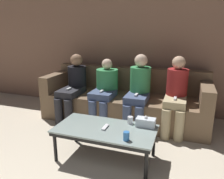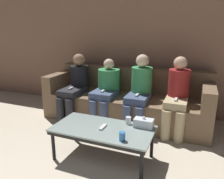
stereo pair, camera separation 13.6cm
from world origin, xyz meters
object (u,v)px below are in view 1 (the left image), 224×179
object	(u,v)px
couch	(125,101)
cup_near_right	(126,136)
seated_person_left_end	(74,85)
seated_person_mid_right	(139,89)
seated_person_mid_left	(105,88)
cup_near_left	(130,120)
game_remote	(105,127)
coffee_table	(105,131)
tissue_box	(146,122)
seated_person_right_end	(176,93)

from	to	relation	value
couch	cup_near_right	xyz separation A→B (m)	(0.43, -1.45, 0.13)
cup_near_right	seated_person_left_end	size ratio (longest dim) A/B	0.09
couch	seated_person_mid_right	bearing A→B (deg)	-37.47
seated_person_mid_left	cup_near_left	bearing A→B (deg)	-52.14
seated_person_left_end	seated_person_mid_right	size ratio (longest dim) A/B	0.96
seated_person_left_end	seated_person_mid_left	distance (m)	0.56
couch	game_remote	xyz separation A→B (m)	(0.13, -1.25, 0.10)
seated_person_mid_left	cup_near_right	bearing A→B (deg)	-60.13
game_remote	coffee_table	bearing A→B (deg)	88.21
coffee_table	game_remote	bearing A→B (deg)	-91.79
couch	seated_person_left_end	world-z (taller)	seated_person_left_end
game_remote	couch	bearing A→B (deg)	95.90
cup_near_left	tissue_box	distance (m)	0.19
couch	seated_person_mid_right	distance (m)	0.46
cup_near_right	seated_person_mid_left	xyz separation A→B (m)	(-0.71, 1.24, 0.12)
seated_person_right_end	coffee_table	bearing A→B (deg)	-124.16
seated_person_mid_right	seated_person_right_end	size ratio (longest dim) A/B	1.01
seated_person_mid_left	seated_person_mid_right	xyz separation A→B (m)	(0.55, -0.00, 0.04)
coffee_table	cup_near_right	bearing A→B (deg)	-32.72
couch	tissue_box	world-z (taller)	couch
couch	seated_person_left_end	distance (m)	0.91
coffee_table	game_remote	xyz separation A→B (m)	(-0.00, -0.00, 0.05)
seated_person_left_end	seated_person_right_end	xyz separation A→B (m)	(1.66, 0.03, 0.01)
couch	seated_person_left_end	bearing A→B (deg)	-163.76
cup_near_left	seated_person_mid_right	xyz separation A→B (m)	(-0.09, 0.83, 0.16)
seated_person_right_end	couch	bearing A→B (deg)	165.50
tissue_box	seated_person_left_end	world-z (taller)	seated_person_left_end
couch	seated_person_mid_right	world-z (taller)	seated_person_mid_right
game_remote	seated_person_mid_right	xyz separation A→B (m)	(0.15, 1.04, 0.20)
seated_person_left_end	seated_person_mid_left	world-z (taller)	seated_person_left_end
seated_person_right_end	tissue_box	bearing A→B (deg)	-108.18
cup_near_left	seated_person_mid_left	size ratio (longest dim) A/B	0.09
coffee_table	seated_person_mid_left	xyz separation A→B (m)	(-0.41, 1.04, 0.21)
seated_person_left_end	seated_person_mid_right	distance (m)	1.11
seated_person_left_end	tissue_box	bearing A→B (deg)	-30.28
tissue_box	seated_person_mid_right	size ratio (longest dim) A/B	0.20
tissue_box	seated_person_right_end	distance (m)	0.89
coffee_table	seated_person_mid_right	world-z (taller)	seated_person_mid_right
seated_person_mid_left	seated_person_mid_right	size ratio (longest dim) A/B	0.91
couch	cup_near_left	bearing A→B (deg)	-70.51
cup_near_left	seated_person_right_end	bearing A→B (deg)	60.57
coffee_table	seated_person_mid_right	distance (m)	1.08
tissue_box	seated_person_mid_left	bearing A→B (deg)	134.66
couch	coffee_table	bearing A→B (deg)	-84.10
game_remote	seated_person_mid_left	world-z (taller)	seated_person_mid_left
seated_person_mid_left	couch	bearing A→B (deg)	37.01
cup_near_left	seated_person_left_end	xyz separation A→B (m)	(-1.20, 0.80, 0.14)
cup_near_left	game_remote	distance (m)	0.32
seated_person_mid_right	game_remote	bearing A→B (deg)	-98.12
coffee_table	cup_near_left	world-z (taller)	cup_near_left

